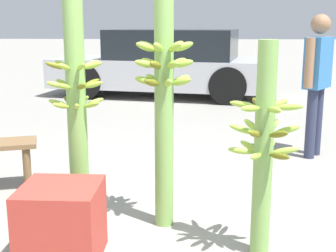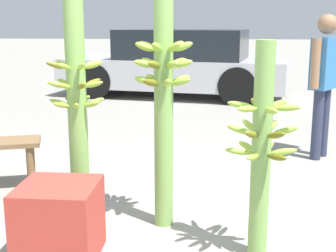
{
  "view_description": "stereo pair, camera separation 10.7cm",
  "coord_description": "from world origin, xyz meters",
  "px_view_note": "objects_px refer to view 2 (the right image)",
  "views": [
    {
      "loc": [
        0.24,
        -2.7,
        1.45
      ],
      "look_at": [
        0.06,
        0.59,
        0.72
      ],
      "focal_mm": 50.0,
      "sensor_mm": 36.0,
      "label": 1
    },
    {
      "loc": [
        0.34,
        -2.7,
        1.45
      ],
      "look_at": [
        0.06,
        0.59,
        0.72
      ],
      "focal_mm": 50.0,
      "sensor_mm": 36.0,
      "label": 2
    }
  ],
  "objects_px": {
    "vendor_person": "(324,74)",
    "parked_car": "(177,64)",
    "banana_stalk_right": "(261,148)",
    "produce_crate": "(59,221)",
    "banana_stalk_left": "(77,107)",
    "banana_stalk_center": "(164,100)"
  },
  "relations": [
    {
      "from": "vendor_person",
      "to": "banana_stalk_left",
      "type": "bearing_deg",
      "value": -14.86
    },
    {
      "from": "vendor_person",
      "to": "parked_car",
      "type": "height_order",
      "value": "vendor_person"
    },
    {
      "from": "banana_stalk_left",
      "to": "banana_stalk_center",
      "type": "distance_m",
      "value": 0.63
    },
    {
      "from": "vendor_person",
      "to": "parked_car",
      "type": "relative_size",
      "value": 0.33
    },
    {
      "from": "vendor_person",
      "to": "produce_crate",
      "type": "xyz_separation_m",
      "value": [
        -2.13,
        -2.42,
        -0.68
      ]
    },
    {
      "from": "banana_stalk_left",
      "to": "banana_stalk_center",
      "type": "height_order",
      "value": "banana_stalk_center"
    },
    {
      "from": "banana_stalk_left",
      "to": "banana_stalk_right",
      "type": "xyz_separation_m",
      "value": [
        1.26,
        -0.46,
        -0.15
      ]
    },
    {
      "from": "vendor_person",
      "to": "produce_crate",
      "type": "relative_size",
      "value": 3.22
    },
    {
      "from": "banana_stalk_left",
      "to": "banana_stalk_center",
      "type": "bearing_deg",
      "value": -3.87
    },
    {
      "from": "banana_stalk_right",
      "to": "parked_car",
      "type": "relative_size",
      "value": 0.29
    },
    {
      "from": "parked_car",
      "to": "produce_crate",
      "type": "relative_size",
      "value": 9.76
    },
    {
      "from": "vendor_person",
      "to": "parked_car",
      "type": "xyz_separation_m",
      "value": [
        -1.84,
        4.29,
        -0.27
      ]
    },
    {
      "from": "vendor_person",
      "to": "produce_crate",
      "type": "height_order",
      "value": "vendor_person"
    },
    {
      "from": "parked_car",
      "to": "produce_crate",
      "type": "height_order",
      "value": "parked_car"
    },
    {
      "from": "banana_stalk_right",
      "to": "vendor_person",
      "type": "height_order",
      "value": "vendor_person"
    },
    {
      "from": "banana_stalk_left",
      "to": "produce_crate",
      "type": "height_order",
      "value": "banana_stalk_left"
    },
    {
      "from": "parked_car",
      "to": "vendor_person",
      "type": "bearing_deg",
      "value": -146.21
    },
    {
      "from": "banana_stalk_right",
      "to": "parked_car",
      "type": "distance_m",
      "value": 6.65
    },
    {
      "from": "banana_stalk_center",
      "to": "parked_car",
      "type": "bearing_deg",
      "value": 92.92
    },
    {
      "from": "parked_car",
      "to": "banana_stalk_right",
      "type": "bearing_deg",
      "value": -161.24
    },
    {
      "from": "vendor_person",
      "to": "parked_car",
      "type": "distance_m",
      "value": 4.68
    },
    {
      "from": "banana_stalk_left",
      "to": "parked_car",
      "type": "distance_m",
      "value": 6.13
    }
  ]
}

